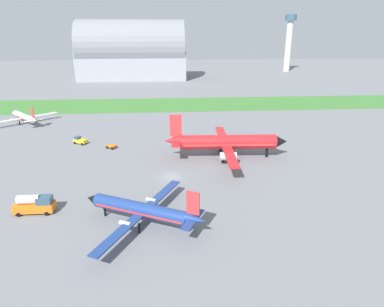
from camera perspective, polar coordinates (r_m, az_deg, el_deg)
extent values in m
plane|color=slate|center=(72.38, -3.51, -3.93)|extent=(600.00, 600.00, 0.00)
cube|color=#3D7533|center=(143.41, -4.05, 8.12)|extent=(360.00, 28.00, 0.08)
cylinder|color=red|center=(82.38, 6.08, 1.92)|extent=(22.75, 4.49, 3.45)
cone|color=black|center=(84.98, 14.51, 1.95)|extent=(3.29, 3.53, 3.39)
cone|color=red|center=(81.53, -3.14, 2.13)|extent=(4.53, 3.31, 3.11)
cube|color=red|center=(82.46, 6.08, 1.75)|extent=(21.50, 4.50, 0.48)
cube|color=red|center=(89.61, 5.05, 3.04)|extent=(2.89, 15.16, 0.35)
cube|color=red|center=(75.43, 6.34, -0.29)|extent=(2.89, 15.16, 0.35)
cylinder|color=#B7BABF|center=(87.41, 5.22, 1.75)|extent=(3.85, 2.07, 1.90)
cylinder|color=#B7BABF|center=(78.38, 6.04, -0.45)|extent=(3.85, 2.07, 1.90)
cube|color=red|center=(80.43, -2.74, 4.72)|extent=(2.84, 0.54, 5.03)
cube|color=red|center=(83.64, -2.67, 2.54)|extent=(2.08, 4.48, 0.28)
cube|color=red|center=(79.45, -2.72, 1.59)|extent=(2.08, 4.48, 0.28)
cylinder|color=black|center=(85.06, 12.32, 0.13)|extent=(0.62, 0.62, 2.20)
cylinder|color=black|center=(85.64, 4.74, 0.68)|extent=(0.62, 0.62, 2.20)
cylinder|color=black|center=(80.57, 5.16, -0.60)|extent=(0.62, 0.62, 2.20)
cylinder|color=white|center=(125.74, -26.20, 5.53)|extent=(10.88, 11.95, 1.97)
cone|color=black|center=(133.05, -27.40, 6.04)|extent=(2.75, 2.76, 1.93)
cone|color=white|center=(118.07, -24.78, 5.05)|extent=(3.16, 3.24, 1.78)
cube|color=red|center=(125.77, -26.19, 5.47)|extent=(10.39, 11.38, 0.28)
cube|color=white|center=(123.82, -28.43, 4.81)|extent=(9.04, 8.22, 0.20)
cube|color=white|center=(127.29, -23.84, 5.87)|extent=(9.04, 8.22, 0.20)
cylinder|color=#B7BABF|center=(124.89, -27.67, 5.05)|extent=(1.52, 1.60, 0.63)
cylinder|color=#B7BABF|center=(127.10, -24.75, 5.73)|extent=(1.52, 1.60, 0.63)
cube|color=red|center=(117.94, -25.02, 6.16)|extent=(1.35, 1.49, 3.16)
cube|color=white|center=(117.99, -25.47, 4.91)|extent=(2.85, 2.72, 0.16)
cube|color=white|center=(118.92, -24.24, 5.20)|extent=(2.85, 2.72, 0.16)
cylinder|color=black|center=(131.57, -27.00, 5.21)|extent=(0.36, 0.36, 1.38)
cylinder|color=black|center=(124.58, -26.75, 4.53)|extent=(0.36, 0.36, 1.38)
cylinder|color=black|center=(125.84, -25.10, 4.92)|extent=(0.36, 0.36, 1.38)
cylinder|color=navy|center=(55.05, -8.67, -9.13)|extent=(15.49, 9.36, 2.25)
cone|color=black|center=(59.81, -16.16, -7.25)|extent=(3.01, 2.99, 2.21)
cone|color=navy|center=(51.14, 0.63, -10.94)|extent=(3.73, 3.24, 2.03)
cube|color=red|center=(55.13, -8.66, -9.28)|extent=(14.71, 9.00, 0.32)
cube|color=navy|center=(50.61, -11.87, -12.68)|extent=(7.03, 11.77, 0.23)
cube|color=navy|center=(59.76, -5.22, -6.93)|extent=(7.03, 11.77, 0.23)
cylinder|color=#B7BABF|center=(52.47, -11.08, -11.35)|extent=(1.93, 1.46, 0.72)
cylinder|color=#B7BABF|center=(58.31, -6.79, -7.72)|extent=(1.93, 1.46, 0.72)
cube|color=red|center=(49.99, 0.15, -8.23)|extent=(1.93, 1.16, 3.61)
cube|color=navy|center=(50.07, -0.55, -11.75)|extent=(2.64, 3.43, 0.18)
cube|color=navy|center=(52.58, 0.82, -10.08)|extent=(2.64, 3.43, 0.18)
cylinder|color=black|center=(59.42, -14.25, -9.34)|extent=(0.41, 0.41, 1.58)
cylinder|color=black|center=(53.87, -8.75, -12.20)|extent=(0.41, 0.41, 1.58)
cylinder|color=black|center=(57.14, -6.42, -10.06)|extent=(0.41, 0.41, 1.58)
cube|color=orange|center=(91.85, -13.25, 1.23)|extent=(2.83, 2.56, 0.55)
cylinder|color=black|center=(91.95, -13.94, 1.01)|extent=(0.72, 0.59, 0.70)
cylinder|color=black|center=(93.00, -13.33, 1.28)|extent=(0.72, 0.59, 0.70)
cylinder|color=black|center=(90.87, -13.15, 0.85)|extent=(0.72, 0.59, 0.70)
cylinder|color=black|center=(91.93, -12.54, 1.12)|extent=(0.72, 0.59, 0.70)
cube|color=orange|center=(64.23, -24.74, -8.08)|extent=(6.50, 2.41, 1.40)
cylinder|color=silver|center=(63.88, -25.58, -6.90)|extent=(3.58, 1.54, 1.54)
cube|color=#334C60|center=(63.05, -23.35, -7.07)|extent=(2.34, 2.02, 1.20)
cylinder|color=black|center=(64.78, -22.40, -8.19)|extent=(0.70, 0.25, 0.70)
cylinder|color=black|center=(62.78, -23.03, -9.20)|extent=(0.70, 0.25, 0.70)
cylinder|color=black|center=(66.35, -26.17, -8.10)|extent=(0.70, 0.25, 0.70)
cylinder|color=black|center=(64.40, -26.91, -9.08)|extent=(0.70, 0.25, 0.70)
cube|color=yellow|center=(97.70, -18.05, 2.00)|extent=(4.02, 3.31, 0.90)
cube|color=#334C60|center=(98.14, -18.54, 2.51)|extent=(1.86, 1.95, 0.70)
cylinder|color=black|center=(98.04, -18.92, 1.68)|extent=(0.73, 0.56, 0.70)
cylinder|color=black|center=(99.29, -18.23, 1.99)|extent=(0.73, 0.56, 0.70)
cylinder|color=black|center=(96.38, -17.82, 1.50)|extent=(0.73, 0.56, 0.70)
cylinder|color=black|center=(97.65, -17.13, 1.81)|extent=(0.73, 0.56, 0.70)
cube|color=#9399A3|center=(223.70, -9.81, 14.31)|extent=(65.05, 27.96, 16.94)
cylinder|color=gray|center=(222.94, -9.99, 17.19)|extent=(63.75, 30.76, 30.76)
cylinder|color=silver|center=(271.13, 15.72, 16.77)|extent=(4.40, 4.40, 35.36)
cylinder|color=#38566B|center=(271.01, 16.13, 20.91)|extent=(8.00, 8.00, 4.00)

